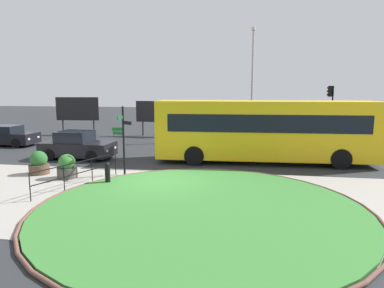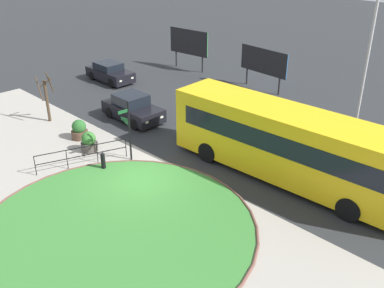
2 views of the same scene
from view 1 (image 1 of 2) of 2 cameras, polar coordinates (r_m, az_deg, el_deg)
ground at (r=14.31m, az=-5.17°, el=-6.40°), size 120.00×120.00×0.00m
sidewalk_paving at (r=12.45m, az=-7.49°, el=-8.78°), size 32.00×7.96×0.02m
grass_island at (r=11.13m, az=1.47°, el=-10.66°), size 10.44×10.44×0.10m
grass_kerb_ring at (r=11.13m, az=1.47°, el=-10.64°), size 10.75×10.75×0.11m
signpost_directional at (r=15.34m, az=-11.50°, el=1.25°), size 1.06×0.69×3.10m
bollard_foreground at (r=14.27m, az=-13.94°, el=-4.76°), size 0.21×0.21×0.90m
railing_grass_edge at (r=14.24m, az=-18.46°, el=-4.20°), size 1.51×4.08×1.00m
bus_yellow at (r=18.18m, az=12.01°, el=2.34°), size 11.25×2.90×3.24m
car_near_lane at (r=26.66m, az=-28.53°, el=1.16°), size 3.99×1.80×1.39m
car_far_lane at (r=20.06m, az=-18.61°, el=-0.33°), size 3.99×1.93×1.54m
traffic_light_near at (r=27.07m, az=22.16°, el=6.65°), size 0.49×0.27×4.09m
lamppost_tall at (r=26.46m, az=10.04°, el=10.37°), size 0.32×0.32×8.37m
billboard_left at (r=30.73m, az=-18.60°, el=5.48°), size 3.69×0.51×3.19m
billboard_right at (r=28.29m, az=-5.49°, el=5.30°), size 4.04×0.48×2.89m
planter_near_signpost at (r=15.74m, az=-20.18°, el=-3.70°), size 0.85×0.85×1.06m
planter_kerbside at (r=16.99m, az=-24.23°, el=-3.03°), size 0.89×0.89×1.08m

